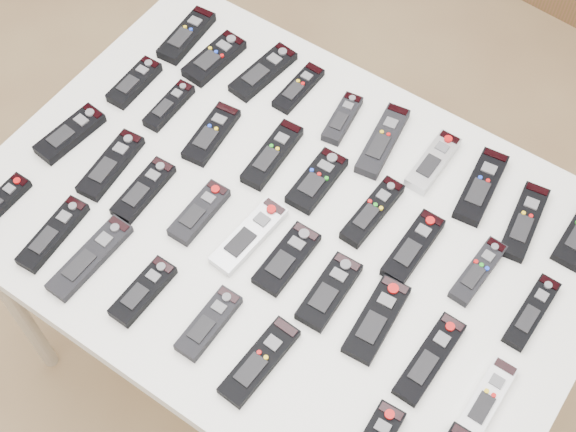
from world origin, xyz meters
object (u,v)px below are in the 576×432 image
Objects in this scene: remote_21 at (144,190)px; remote_33 at (209,323)px; remote_6 at (433,162)px; remote_20 at (111,165)px; remote_22 at (199,212)px; remote_3 at (298,88)px; remote_14 at (317,181)px; remote_31 at (90,258)px; remote_5 at (383,141)px; remote_1 at (214,58)px; remote_13 at (272,155)px; remote_17 at (478,271)px; remote_18 at (532,312)px; remote_27 at (430,359)px; remote_12 at (211,134)px; remote_24 at (287,259)px; remote_7 at (481,186)px; remote_23 at (249,236)px; remote_8 at (524,221)px; remote_30 at (53,234)px; remote_4 at (342,119)px; remote_2 at (263,72)px; remote_0 at (187,35)px; remote_26 at (377,319)px; remote_29 at (0,202)px; remote_28 at (486,399)px; remote_32 at (143,291)px; remote_34 at (260,361)px; remote_19 at (70,134)px; remote_25 at (329,291)px; remote_16 at (413,247)px; remote_10 at (134,83)px; remote_11 at (169,106)px.

remote_21 is 1.05× the size of remote_33.
remote_20 is (-0.56, -0.39, -0.00)m from remote_6.
remote_20 is 0.23m from remote_22.
remote_3 is 0.26m from remote_14.
remote_5 is at bearing 61.47° from remote_31.
remote_22 is (0.23, -0.35, 0.00)m from remote_1.
remote_13 is 1.13× the size of remote_17.
remote_18 is 0.22m from remote_27.
remote_12 is 0.35m from remote_24.
remote_7 is 1.00× the size of remote_23.
remote_3 is 0.91× the size of remote_6.
remote_8 is at bearing 120.90° from remote_18.
remote_30 is (-0.42, -0.22, 0.00)m from remote_24.
remote_23 is at bearing -97.19° from remote_4.
remote_2 is 0.94× the size of remote_27.
remote_0 is at bearing 131.36° from remote_33.
remote_26 is 1.24× the size of remote_29.
remote_28 reaches higher than remote_24.
remote_2 is 1.20× the size of remote_32.
remote_24 is 1.05× the size of remote_33.
remote_12 is (0.23, -0.20, -0.00)m from remote_0.
remote_3 is 0.78× the size of remote_27.
remote_2 is 0.70m from remote_34.
remote_7 is 1.12× the size of remote_18.
remote_3 is 0.58m from remote_17.
remote_6 is (0.22, 0.01, 0.00)m from remote_4.
remote_32 reaches higher than remote_8.
remote_3 is 0.60m from remote_32.
remote_6 is 0.69m from remote_20.
remote_19 reaches higher than remote_34.
remote_0 is 1.26× the size of remote_4.
remote_21 is 0.88× the size of remote_34.
remote_23 is (0.25, 0.03, 0.00)m from remote_21.
remote_7 is at bearing 47.67° from remote_31.
remote_25 is (0.45, 0.02, 0.00)m from remote_21.
remote_0 reaches higher than remote_28.
remote_8 is at bearing 49.70° from remote_16.
remote_10 is at bearing -132.37° from remote_2.
remote_34 is (0.40, -0.58, 0.00)m from remote_2.
remote_21 is at bearing -151.74° from remote_7.
remote_23 is (0.45, -0.36, -0.00)m from remote_0.
remote_1 is 0.17m from remote_11.
remote_29 is 0.97× the size of remote_32.
remote_26 is (0.21, -0.37, -0.00)m from remote_5.
remote_29 is (-0.57, -0.58, -0.00)m from remote_5.
remote_14 is at bearing -45.93° from remote_3.
remote_14 reaches higher than remote_12.
remote_3 is 0.37m from remote_10.
remote_18 is at bearing -6.46° from remote_1.
remote_4 is (0.44, -0.00, -0.00)m from remote_0.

